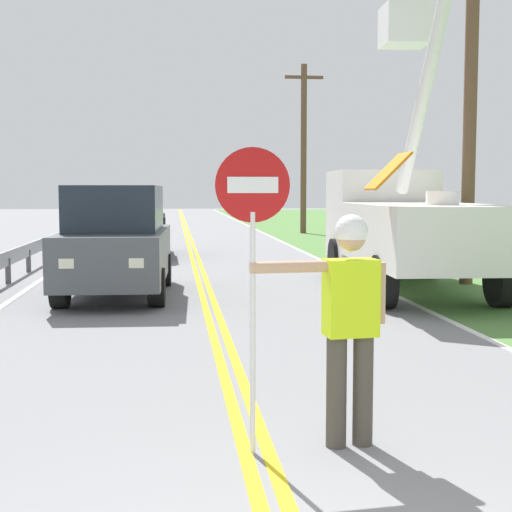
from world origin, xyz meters
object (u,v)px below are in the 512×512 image
at_px(stop_sign_paddle, 253,231).
at_px(oncoming_suv_second, 135,221).
at_px(utility_bucket_truck, 404,219).
at_px(utility_pole_mid, 304,146).
at_px(oncoming_suv_nearest, 117,241).
at_px(utility_pole_near, 471,71).
at_px(flagger_worker, 349,315).

xyz_separation_m(stop_sign_paddle, oncoming_suv_second, (-1.77, 17.58, -0.65)).
bearing_deg(utility_bucket_truck, oncoming_suv_second, 124.93).
bearing_deg(utility_pole_mid, oncoming_suv_nearest, -109.48).
distance_m(oncoming_suv_second, utility_pole_near, 11.33).
height_order(oncoming_suv_nearest, utility_pole_mid, utility_pole_mid).
relative_size(oncoming_suv_nearest, oncoming_suv_second, 1.01).
distance_m(flagger_worker, oncoming_suv_nearest, 9.01).
bearing_deg(stop_sign_paddle, oncoming_suv_second, 95.75).
height_order(utility_bucket_truck, oncoming_suv_nearest, utility_bucket_truck).
relative_size(flagger_worker, utility_pole_mid, 0.23).
xyz_separation_m(flagger_worker, utility_pole_mid, (4.73, 28.92, 3.06)).
relative_size(flagger_worker, stop_sign_paddle, 0.78).
height_order(stop_sign_paddle, oncoming_suv_second, stop_sign_paddle).
bearing_deg(stop_sign_paddle, flagger_worker, 6.23).
bearing_deg(stop_sign_paddle, oncoming_suv_nearest, 100.76).
bearing_deg(utility_pole_near, flagger_worker, -116.88).
bearing_deg(oncoming_suv_second, utility_pole_mid, 57.53).
bearing_deg(stop_sign_paddle, utility_pole_near, 59.85).
bearing_deg(utility_pole_near, oncoming_suv_nearest, -172.20).
xyz_separation_m(stop_sign_paddle, utility_pole_mid, (5.50, 29.00, 2.40)).
relative_size(stop_sign_paddle, utility_pole_mid, 0.30).
relative_size(flagger_worker, utility_pole_near, 0.21).
xyz_separation_m(oncoming_suv_second, utility_pole_mid, (7.27, 11.42, 3.05)).
xyz_separation_m(flagger_worker, oncoming_suv_nearest, (-2.43, 8.67, 0.01)).
relative_size(oncoming_suv_nearest, utility_pole_mid, 0.59).
xyz_separation_m(utility_bucket_truck, oncoming_suv_second, (-5.85, 8.38, -0.36)).
xyz_separation_m(oncoming_suv_nearest, utility_pole_mid, (7.16, 20.24, 3.05)).
xyz_separation_m(stop_sign_paddle, utility_bucket_truck, (4.08, 9.20, -0.29)).
relative_size(utility_bucket_truck, utility_pole_mid, 0.88).
relative_size(stop_sign_paddle, utility_pole_near, 0.27).
height_order(oncoming_suv_nearest, oncoming_suv_second, same).
height_order(utility_pole_near, utility_pole_mid, utility_pole_near).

